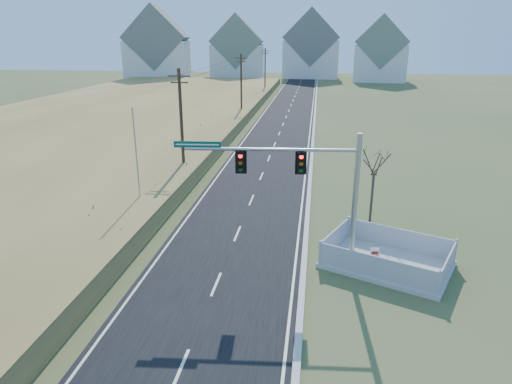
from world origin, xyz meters
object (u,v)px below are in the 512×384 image
at_px(open_sign, 375,253).
at_px(flagpole, 138,173).
at_px(traffic_signal_mast, 317,189).
at_px(bare_tree, 375,161).
at_px(fence_enclosure, 387,261).

distance_m(open_sign, flagpole, 15.77).
relative_size(traffic_signal_mast, flagpole, 1.25).
distance_m(open_sign, bare_tree, 5.95).
height_order(open_sign, bare_tree, bare_tree).
distance_m(fence_enclosure, bare_tree, 6.68).
bearing_deg(traffic_signal_mast, bare_tree, 56.80).
xyz_separation_m(traffic_signal_mast, open_sign, (3.28, 1.93, -4.12)).
bearing_deg(flagpole, open_sign, -16.38).
bearing_deg(traffic_signal_mast, flagpole, 146.78).
height_order(fence_enclosure, bare_tree, bare_tree).
distance_m(traffic_signal_mast, bare_tree, 7.26).
distance_m(fence_enclosure, open_sign, 1.06).
distance_m(flagpole, bare_tree, 15.16).
bearing_deg(bare_tree, traffic_signal_mast, -118.46).
relative_size(traffic_signal_mast, bare_tree, 1.72).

